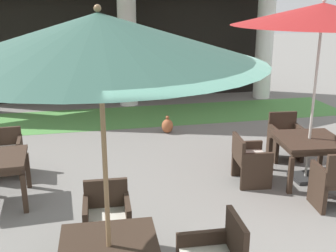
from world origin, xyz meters
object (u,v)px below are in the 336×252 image
(patio_umbrella_mid_right, at_px, (323,15))
(patio_table_mid_right, at_px, (309,144))
(terracotta_urn, at_px, (167,126))
(patio_chair_near_foreground_north, at_px, (107,222))
(patio_chair_mid_right_north, at_px, (285,138))
(patio_chair_mid_right_west, at_px, (250,160))
(patio_chair_mid_left_north, at_px, (3,154))
(patio_umbrella_near_foreground, at_px, (99,40))

(patio_umbrella_mid_right, bearing_deg, patio_table_mid_right, -135.00)
(patio_umbrella_mid_right, relative_size, terracotta_urn, 7.28)
(patio_table_mid_right, bearing_deg, patio_chair_near_foreground_north, -157.43)
(patio_table_mid_right, xyz_separation_m, patio_chair_mid_right_north, (0.10, 0.99, -0.23))
(patio_table_mid_right, xyz_separation_m, patio_chair_mid_right_west, (-0.99, 0.10, -0.25))
(patio_chair_mid_left_north, bearing_deg, patio_chair_mid_right_west, 161.33)
(patio_chair_mid_right_west, bearing_deg, patio_umbrella_near_foreground, -38.51)
(patio_chair_near_foreground_north, distance_m, patio_umbrella_mid_right, 4.38)
(patio_chair_mid_right_west, bearing_deg, patio_umbrella_mid_right, 90.00)
(patio_umbrella_mid_right, bearing_deg, patio_chair_mid_left_north, 165.87)
(patio_chair_near_foreground_north, relative_size, patio_chair_mid_right_north, 1.01)
(patio_umbrella_mid_right, distance_m, terracotta_urn, 4.31)
(patio_umbrella_mid_right, xyz_separation_m, patio_chair_mid_right_west, (-0.99, 0.10, -2.32))
(patio_umbrella_mid_right, distance_m, patio_chair_mid_right_west, 2.52)
(patio_umbrella_mid_right, height_order, patio_chair_mid_right_north, patio_umbrella_mid_right)
(patio_umbrella_near_foreground, distance_m, patio_table_mid_right, 4.71)
(patio_table_mid_right, distance_m, terracotta_urn, 3.51)
(patio_table_mid_right, xyz_separation_m, patio_umbrella_mid_right, (0.00, 0.00, 2.07))
(patio_chair_near_foreground_north, bearing_deg, patio_umbrella_mid_right, -154.85)
(patio_chair_near_foreground_north, bearing_deg, patio_umbrella_near_foreground, 90.00)
(patio_table_mid_right, xyz_separation_m, terracotta_urn, (-1.77, 2.99, -0.48))
(patio_chair_mid_left_north, distance_m, patio_chair_mid_right_west, 4.20)
(patio_chair_mid_right_north, bearing_deg, terracotta_urn, -40.96)
(patio_chair_near_foreground_north, bearing_deg, terracotta_urn, -108.20)
(patio_umbrella_near_foreground, relative_size, patio_chair_mid_right_north, 3.36)
(patio_table_mid_right, distance_m, patio_umbrella_mid_right, 2.07)
(patio_chair_mid_left_north, distance_m, patio_umbrella_mid_right, 5.68)
(patio_umbrella_near_foreground, bearing_deg, patio_chair_near_foreground_north, 87.42)
(patio_chair_near_foreground_north, bearing_deg, patio_chair_mid_right_north, -143.11)
(patio_umbrella_near_foreground, xyz_separation_m, patio_chair_near_foreground_north, (0.05, 1.01, -2.22))
(patio_umbrella_near_foreground, distance_m, terracotta_urn, 6.22)
(patio_chair_near_foreground_north, xyz_separation_m, patio_umbrella_mid_right, (3.45, 1.43, 2.29))
(patio_umbrella_near_foreground, xyz_separation_m, patio_chair_mid_right_north, (3.60, 3.43, -2.23))
(patio_chair_mid_right_north, bearing_deg, patio_chair_near_foreground_north, 40.28)
(patio_chair_mid_right_west, relative_size, terracotta_urn, 1.98)
(patio_chair_near_foreground_north, distance_m, patio_table_mid_right, 3.74)
(patio_chair_mid_right_west, bearing_deg, patio_chair_mid_right_north, 135.00)
(patio_umbrella_mid_right, distance_m, patio_chair_mid_right_north, 2.51)
(patio_table_mid_right, height_order, patio_umbrella_mid_right, patio_umbrella_mid_right)
(patio_umbrella_near_foreground, xyz_separation_m, patio_chair_mid_left_north, (-1.54, 3.71, -2.25))
(patio_chair_near_foreground_north, relative_size, patio_chair_mid_left_north, 1.09)
(patio_umbrella_mid_right, height_order, terracotta_urn, patio_umbrella_mid_right)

